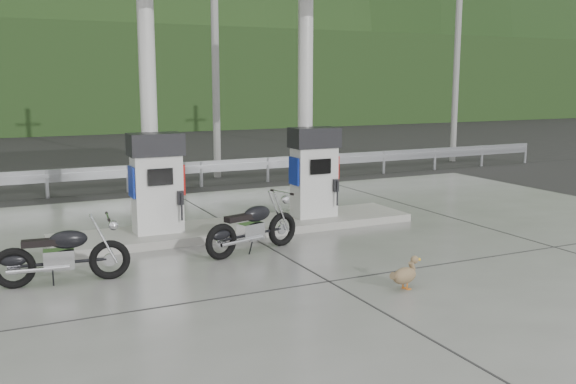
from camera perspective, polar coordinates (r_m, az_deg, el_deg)
name	(u,v)px	position (r m, az deg, el deg)	size (l,w,h in m)	color
ground	(298,265)	(10.23, 0.91, -6.52)	(160.00, 160.00, 0.00)	black
forecourt_apron	(298,265)	(10.23, 0.91, -6.47)	(18.00, 14.00, 0.02)	slate
pump_island	(240,227)	(12.42, -4.25, -3.15)	(7.00, 1.40, 0.15)	gray
gas_pump_left	(157,183)	(11.76, -11.59, 0.78)	(0.95, 0.55, 1.80)	silver
gas_pump_right	(314,172)	(12.90, 2.33, 1.76)	(0.95, 0.55, 1.80)	silver
canopy_column_left	(148,93)	(12.01, -12.32, 8.61)	(0.30, 0.30, 5.00)	silver
canopy_column_right	(305,92)	(13.13, 1.55, 8.92)	(0.30, 0.30, 5.00)	silver
guardrail	(165,163)	(17.48, -10.88, 2.53)	(26.00, 0.16, 1.42)	#919498
road	(137,173)	(20.95, -13.27, 1.69)	(60.00, 7.00, 0.01)	black
utility_pole_b	(215,42)	(19.40, -6.50, 13.09)	(0.22, 0.22, 8.00)	gray
utility_pole_c	(457,49)	(23.92, 14.81, 12.21)	(0.22, 0.22, 8.00)	gray
tree_band	(62,79)	(39.03, -19.42, 9.48)	(80.00, 6.00, 6.00)	black
forested_hills	(28,110)	(68.98, -22.09, 6.74)	(100.00, 40.00, 140.00)	black
motorcycle_left	(62,255)	(9.71, -19.42, -5.32)	(1.76, 0.56, 0.83)	black
motorcycle_right	(253,228)	(10.83, -3.15, -3.18)	(1.79, 0.57, 0.85)	black
duck	(404,276)	(9.11, 10.31, -7.36)	(0.53, 0.15, 0.38)	brown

